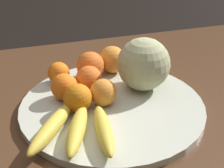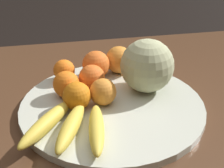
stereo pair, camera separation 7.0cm
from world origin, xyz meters
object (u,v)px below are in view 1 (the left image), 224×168
Objects in this scene: orange_front_right at (89,79)px; orange_top_small at (59,73)px; banana_bunch at (76,128)px; orange_mid_center at (64,87)px; orange_front_left at (90,65)px; melon at (144,64)px; kitchen_table at (111,140)px; orange_back_left at (112,60)px; orange_back_right at (103,92)px; fruit_bowl at (112,105)px; orange_side_extra at (78,98)px.

orange_front_right is 0.09m from orange_top_small.
banana_bunch is 3.20× the size of orange_mid_center.
orange_front_left is 1.16× the size of orange_mid_center.
melon is 2.32× the size of orange_top_small.
orange_back_left reaches higher than kitchen_table.
orange_mid_center is 0.08m from orange_top_small.
melon is 0.25m from banana_bunch.
orange_front_left is 0.14m from orange_back_right.
orange_front_left is at bearing 44.76° from orange_mid_center.
fruit_bowl is 0.12m from orange_mid_center.
fruit_bowl is 0.15m from orange_front_left.
melon is 2.10× the size of orange_back_right.
orange_back_right reaches higher than fruit_bowl.
banana_bunch is (-0.10, -0.09, 0.02)m from fruit_bowl.
kitchen_table is at bearing 156.78° from banana_bunch.
orange_top_small is at bearing 120.25° from orange_back_right.
orange_mid_center is at bearing 146.80° from orange_back_right.
orange_front_right is (-0.04, 0.07, 0.04)m from fruit_bowl.
orange_mid_center reaches higher than orange_top_small.
orange_back_right is 0.16m from orange_top_small.
orange_back_left is (0.15, 0.10, 0.01)m from orange_mid_center.
melon reaches higher than banana_bunch.
fruit_bowl is at bearing 4.79° from orange_side_extra.
banana_bunch is 2.77× the size of orange_front_left.
orange_front_right reaches higher than orange_side_extra.
orange_front_right is at bearing 59.74° from orange_side_extra.
orange_front_right is at bearing 122.63° from kitchen_table.
orange_mid_center is 0.18m from orange_back_left.
orange_top_small is at bearing 89.94° from orange_mid_center.
orange_front_left is 1.18× the size of orange_back_right.
orange_back_right is (0.08, 0.09, 0.01)m from banana_bunch.
orange_front_left is at bearing -0.02° from orange_top_small.
orange_front_left is 1.30× the size of orange_top_small.
fruit_bowl is (-0.00, -0.01, 0.11)m from kitchen_table.
orange_front_right is 0.12m from orange_back_left.
banana_bunch is at bearing -122.21° from orange_back_left.
orange_back_left is 1.16× the size of orange_side_extra.
orange_mid_center is 0.10m from orange_back_right.
banana_bunch is at bearing -135.05° from kitchen_table.
fruit_bowl is 0.17m from orange_back_left.
orange_top_small is (-0.06, 0.07, -0.00)m from orange_front_right.
orange_back_left reaches higher than orange_side_extra.
orange_mid_center reaches higher than orange_back_right.
orange_front_left is at bearing 65.38° from orange_side_extra.
orange_back_left is at bearing 71.85° from fruit_bowl.
orange_front_right is at bearing -135.90° from orange_back_left.
banana_bunch is at bearing -111.28° from orange_front_left.
banana_bunch is 2.74× the size of orange_back_left.
orange_front_right reaches higher than orange_back_right.
orange_top_small is 0.88× the size of orange_side_extra.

